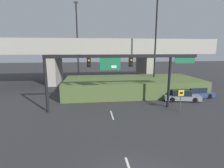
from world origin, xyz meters
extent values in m
cube|color=silver|center=(0.00, 9.37, 0.00)|extent=(0.14, 2.40, 0.01)
cube|color=silver|center=(0.00, 17.52, 0.00)|extent=(0.14, 2.40, 0.01)
cube|color=silver|center=(0.00, 25.68, 0.00)|extent=(0.14, 2.40, 0.01)
cube|color=silver|center=(0.00, 33.83, 0.00)|extent=(0.14, 2.40, 0.01)
cylinder|color=black|center=(-6.49, 10.99, 2.93)|extent=(0.28, 0.28, 5.87)
cylinder|color=black|center=(6.49, 10.99, 2.93)|extent=(0.28, 0.28, 5.87)
cube|color=black|center=(1.44, 10.99, 5.71)|extent=(15.85, 0.32, 0.32)
cube|color=black|center=(-2.16, 10.99, 5.07)|extent=(0.40, 0.28, 0.95)
sphere|color=orange|center=(-2.16, 10.82, 5.29)|extent=(0.22, 0.22, 0.22)
sphere|color=black|center=(-2.16, 10.82, 4.86)|extent=(0.22, 0.22, 0.22)
cube|color=black|center=(2.16, 10.99, 5.07)|extent=(0.40, 0.28, 0.95)
sphere|color=orange|center=(2.16, 10.82, 5.29)|extent=(0.22, 0.22, 0.22)
sphere|color=black|center=(2.16, 10.82, 4.86)|extent=(0.22, 0.22, 0.22)
cube|color=#196B42|center=(0.00, 10.89, 4.92)|extent=(2.11, 0.08, 1.26)
cube|color=white|center=(0.37, 10.84, 4.63)|extent=(0.53, 0.03, 0.28)
cube|color=#196B42|center=(8.07, 10.93, 5.23)|extent=(2.27, 0.07, 0.64)
cylinder|color=#4C4C4C|center=(7.04, 9.32, 1.20)|extent=(0.08, 0.08, 2.41)
cube|color=yellow|center=(7.04, 9.27, 2.06)|extent=(0.60, 0.03, 0.60)
cube|color=black|center=(7.04, 9.26, 2.06)|extent=(0.33, 0.01, 0.21)
cylinder|color=black|center=(-4.11, 23.54, 6.81)|extent=(0.24, 0.24, 13.61)
cube|color=#333333|center=(-4.11, 23.54, 13.73)|extent=(0.70, 0.36, 0.24)
cylinder|color=black|center=(7.65, 18.83, 7.64)|extent=(0.24, 0.24, 15.28)
cube|color=#A39E93|center=(0.00, 27.42, 6.38)|extent=(40.95, 9.58, 1.71)
cube|color=#A39E93|center=(0.00, 22.83, 7.69)|extent=(40.95, 0.40, 0.90)
cube|color=#A39E93|center=(-8.70, 27.42, 2.76)|extent=(1.40, 7.66, 5.52)
cube|color=#A39E93|center=(8.70, 27.42, 2.76)|extent=(1.40, 7.66, 5.52)
cube|color=#4C6033|center=(3.97, 17.81, 1.09)|extent=(19.36, 8.23, 2.17)
cube|color=gray|center=(9.32, 13.24, 0.44)|extent=(4.63, 2.53, 0.57)
cube|color=black|center=(9.15, 13.27, 1.06)|extent=(2.53, 1.97, 0.67)
cylinder|color=black|center=(10.80, 13.74, 0.32)|extent=(0.67, 0.33, 0.64)
cylinder|color=black|center=(10.52, 12.23, 0.32)|extent=(0.67, 0.33, 0.64)
cylinder|color=black|center=(8.13, 14.24, 0.32)|extent=(0.67, 0.33, 0.64)
cylinder|color=black|center=(7.85, 12.73, 0.32)|extent=(0.67, 0.33, 0.64)
cube|color=navy|center=(11.97, 14.32, 0.46)|extent=(4.65, 2.07, 0.59)
cube|color=black|center=(11.79, 14.31, 1.10)|extent=(2.47, 1.75, 0.70)
cylinder|color=black|center=(13.32, 15.19, 0.32)|extent=(0.65, 0.26, 0.64)
cylinder|color=black|center=(13.43, 13.65, 0.32)|extent=(0.65, 0.26, 0.64)
cylinder|color=black|center=(10.51, 14.99, 0.32)|extent=(0.65, 0.26, 0.64)
cylinder|color=black|center=(10.62, 13.45, 0.32)|extent=(0.65, 0.26, 0.64)
camera|label=1|loc=(-1.94, -6.86, 6.43)|focal=28.00mm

